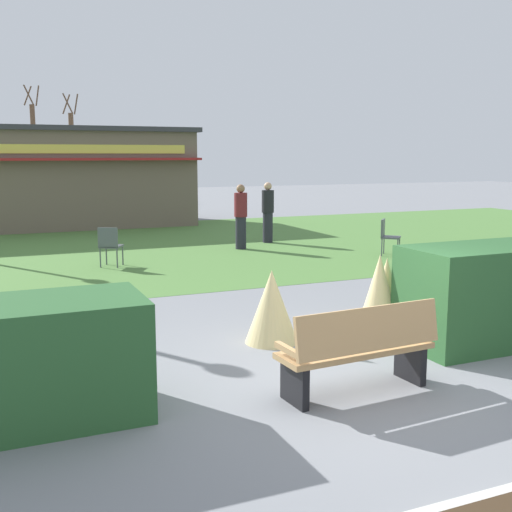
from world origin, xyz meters
name	(u,v)px	position (x,y,z in m)	size (l,w,h in m)	color
ground_plane	(358,384)	(0.00, 0.00, 0.00)	(80.00, 80.00, 0.00)	slate
lawn_patch	(134,248)	(0.00, 10.93, 0.00)	(36.00, 12.00, 0.01)	#4C7A38
park_bench	(360,349)	(-0.14, -0.24, 0.48)	(1.73, 0.63, 0.95)	tan
hedge_left	(24,363)	(-3.33, 0.40, 0.57)	(2.18, 1.10, 1.13)	#28562B
hedge_right	(494,294)	(2.46, 0.62, 0.65)	(2.45, 1.10, 1.29)	#28562B
ornamental_grass_behind_left	(272,306)	(-0.21, 1.77, 0.48)	(0.70, 0.70, 0.97)	#D1BC7F
ornamental_grass_behind_right	(386,296)	(1.37, 1.47, 0.54)	(0.63, 0.63, 1.07)	#D1BC7F
ornamental_grass_behind_center	(379,297)	(1.15, 1.32, 0.58)	(0.64, 0.64, 1.16)	#D1BC7F
food_kiosk	(53,177)	(-1.37, 17.17, 1.69)	(9.43, 4.39, 3.36)	#6B5B4C
cafe_chair_west	(387,234)	(5.42, 7.21, 0.53)	(0.62, 0.62, 0.89)	#4C5156
cafe_chair_east	(110,243)	(-1.12, 8.25, 0.53)	(0.60, 0.60, 0.89)	#4C5156
person_strolling	(241,216)	(2.53, 9.62, 0.86)	(0.34, 0.34, 1.69)	#23232D
person_standing	(268,212)	(3.68, 10.46, 0.86)	(0.34, 0.34, 1.69)	#23232D
parked_car_center_slot	(107,192)	(1.90, 25.44, 0.64)	(4.34, 2.33, 1.20)	silver
tree_left_bg	(72,153)	(1.19, 31.97, 2.56)	(0.91, 0.96, 5.84)	brown
tree_right_bg	(34,148)	(-0.77, 33.15, 2.80)	(0.91, 0.96, 6.34)	brown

